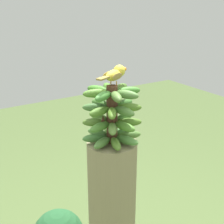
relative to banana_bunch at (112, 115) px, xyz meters
The scene contains 2 objects.
banana_bunch is the anchor object (origin of this frame).
perched_bird 0.20m from the banana_bunch, 123.45° to the left, with size 0.10×0.20×0.09m.
Camera 1 is at (1.23, -0.77, 1.77)m, focal length 52.14 mm.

